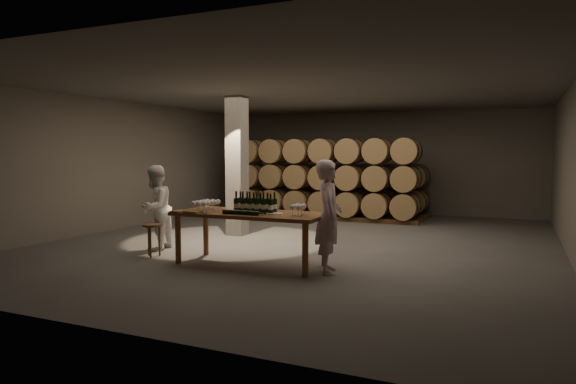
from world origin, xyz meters
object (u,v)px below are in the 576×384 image
at_px(tasting_table, 250,218).
at_px(notebook_near, 193,212).
at_px(plate, 275,214).
at_px(person_man, 329,217).
at_px(person_woman, 155,208).
at_px(bottle_cluster, 255,205).
at_px(stool, 153,230).

height_order(tasting_table, notebook_near, notebook_near).
xyz_separation_m(plate, person_man, (0.92, 0.05, -0.01)).
xyz_separation_m(person_man, person_woman, (-3.76, 0.45, -0.07)).
distance_m(bottle_cluster, person_woman, 2.49).
bearing_deg(plate, person_man, 2.94).
distance_m(notebook_near, stool, 1.25).
relative_size(plate, stool, 0.47).
relative_size(stool, person_woman, 0.36).
height_order(person_man, person_woman, person_man).
bearing_deg(bottle_cluster, stool, -176.80).
bearing_deg(plate, person_woman, 170.03).
relative_size(tasting_table, plate, 9.32).
xyz_separation_m(stool, person_woman, (-0.38, 0.55, 0.34)).
xyz_separation_m(tasting_table, notebook_near, (-0.85, -0.45, 0.12)).
bearing_deg(bottle_cluster, plate, -9.08).
relative_size(stool, person_man, 0.33).
xyz_separation_m(bottle_cluster, plate, (0.39, -0.06, -0.12)).
height_order(plate, stool, plate).
bearing_deg(plate, notebook_near, -163.64).
bearing_deg(notebook_near, tasting_table, 29.76).
relative_size(bottle_cluster, plate, 2.65).
bearing_deg(bottle_cluster, person_woman, 169.89).
bearing_deg(stool, plate, 1.24).
bearing_deg(tasting_table, plate, -6.87).
bearing_deg(stool, bottle_cluster, 3.20).
distance_m(tasting_table, bottle_cluster, 0.25).
distance_m(notebook_near, person_woman, 1.74).
relative_size(tasting_table, stool, 4.36).
distance_m(tasting_table, person_woman, 2.39).
distance_m(notebook_near, person_man, 2.30).
xyz_separation_m(plate, notebook_near, (-1.34, -0.39, 0.01)).
xyz_separation_m(plate, person_woman, (-2.83, 0.50, -0.08)).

